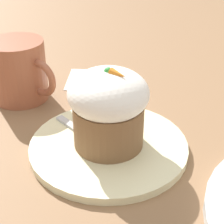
{
  "coord_description": "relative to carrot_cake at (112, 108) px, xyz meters",
  "views": [
    {
      "loc": [
        0.23,
        -0.32,
        0.29
      ],
      "look_at": [
        0.0,
        0.0,
        0.06
      ],
      "focal_mm": 60.0,
      "sensor_mm": 36.0,
      "label": 1
    }
  ],
  "objects": [
    {
      "name": "carrot_cake",
      "position": [
        0.0,
        0.0,
        0.0
      ],
      "size": [
        0.1,
        0.1,
        0.11
      ],
      "color": "brown",
      "rests_on": "dessert_plate"
    },
    {
      "name": "dessert_plate",
      "position": [
        -0.0,
        -0.0,
        -0.06
      ],
      "size": [
        0.2,
        0.2,
        0.01
      ],
      "color": "beige",
      "rests_on": "ground_plane"
    },
    {
      "name": "spoon",
      "position": [
        -0.03,
        -0.01,
        -0.05
      ],
      "size": [
        0.1,
        0.04,
        0.01
      ],
      "color": "#B7B7BC",
      "rests_on": "dessert_plate"
    },
    {
      "name": "coffee_cup",
      "position": [
        -0.2,
        0.03,
        -0.02
      ],
      "size": [
        0.12,
        0.09,
        0.1
      ],
      "color": "#9E563D",
      "rests_on": "ground_plane"
    },
    {
      "name": "paper_napkin",
      "position": [
        -0.14,
        0.15,
        -0.06
      ],
      "size": [
        0.13,
        0.13,
        0.0
      ],
      "color": "white",
      "rests_on": "ground_plane"
    },
    {
      "name": "ground_plane",
      "position": [
        -0.0,
        -0.0,
        -0.06
      ],
      "size": [
        4.0,
        4.0,
        0.0
      ],
      "primitive_type": "plane",
      "color": "#846042"
    }
  ]
}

